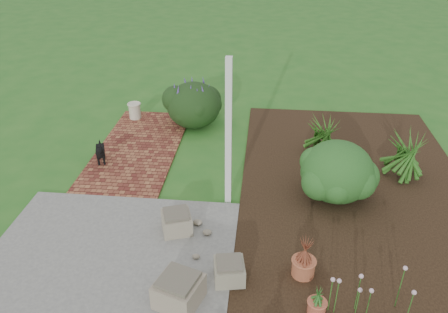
# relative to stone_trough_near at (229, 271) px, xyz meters

# --- Properties ---
(ground) EXTENTS (80.00, 80.00, 0.00)m
(ground) POSITION_rel_stone_trough_near_xyz_m (-0.48, 1.69, -0.17)
(ground) COLOR #26641F
(ground) RESTS_ON ground
(concrete_patio) EXTENTS (3.50, 3.50, 0.04)m
(concrete_patio) POSITION_rel_stone_trough_near_xyz_m (-1.73, -0.06, -0.15)
(concrete_patio) COLOR slate
(concrete_patio) RESTS_ON ground
(brick_path) EXTENTS (1.60, 3.50, 0.04)m
(brick_path) POSITION_rel_stone_trough_near_xyz_m (-2.18, 3.44, -0.15)
(brick_path) COLOR #5B231C
(brick_path) RESTS_ON ground
(garden_bed) EXTENTS (4.00, 7.00, 0.03)m
(garden_bed) POSITION_rel_stone_trough_near_xyz_m (2.02, 2.19, -0.16)
(garden_bed) COLOR black
(garden_bed) RESTS_ON ground
(veranda_post) EXTENTS (0.10, 0.10, 2.50)m
(veranda_post) POSITION_rel_stone_trough_near_xyz_m (-0.18, 1.79, 1.08)
(veranda_post) COLOR white
(veranda_post) RESTS_ON ground
(stone_trough_near) EXTENTS (0.46, 0.46, 0.26)m
(stone_trough_near) POSITION_rel_stone_trough_near_xyz_m (0.00, 0.00, 0.00)
(stone_trough_near) COLOR gray
(stone_trough_near) RESTS_ON concrete_patio
(stone_trough_mid) EXTENTS (0.66, 0.66, 0.34)m
(stone_trough_mid) POSITION_rel_stone_trough_near_xyz_m (-0.59, -0.44, 0.04)
(stone_trough_mid) COLOR gray
(stone_trough_mid) RESTS_ON concrete_patio
(stone_trough_far) EXTENTS (0.55, 0.55, 0.29)m
(stone_trough_far) POSITION_rel_stone_trough_near_xyz_m (-0.88, 0.92, 0.01)
(stone_trough_far) COLOR gray
(stone_trough_far) RESTS_ON concrete_patio
(black_dog) EXTENTS (0.26, 0.48, 0.43)m
(black_dog) POSITION_rel_stone_trough_near_xyz_m (-2.71, 2.76, 0.13)
(black_dog) COLOR black
(black_dog) RESTS_ON brick_path
(cream_ceramic_urn) EXTENTS (0.33, 0.33, 0.36)m
(cream_ceramic_urn) POSITION_rel_stone_trough_near_xyz_m (-2.63, 4.83, 0.05)
(cream_ceramic_urn) COLOR beige
(cream_ceramic_urn) RESTS_ON brick_path
(evergreen_shrub) EXTENTS (1.47, 1.47, 1.03)m
(evergreen_shrub) POSITION_rel_stone_trough_near_xyz_m (1.61, 2.11, 0.37)
(evergreen_shrub) COLOR #133E17
(evergreen_shrub) RESTS_ON garden_bed
(agapanthus_clump_back) EXTENTS (1.20, 1.20, 0.98)m
(agapanthus_clump_back) POSITION_rel_stone_trough_near_xyz_m (2.91, 2.93, 0.35)
(agapanthus_clump_back) COLOR #183C10
(agapanthus_clump_back) RESTS_ON garden_bed
(agapanthus_clump_front) EXTENTS (1.21, 1.21, 0.91)m
(agapanthus_clump_front) POSITION_rel_stone_trough_near_xyz_m (1.50, 3.58, 0.31)
(agapanthus_clump_front) COLOR #113911
(agapanthus_clump_front) RESTS_ON garden_bed
(terracotta_pot_bronze) EXTENTS (0.33, 0.33, 0.25)m
(terracotta_pot_bronze) POSITION_rel_stone_trough_near_xyz_m (0.98, 0.19, -0.02)
(terracotta_pot_bronze) COLOR #AA5A39
(terracotta_pot_bronze) RESTS_ON garden_bed
(terracotta_pot_small_left) EXTENTS (0.27, 0.27, 0.18)m
(terracotta_pot_small_left) POSITION_rel_stone_trough_near_xyz_m (1.10, -0.43, -0.05)
(terracotta_pot_small_left) COLOR #B5573D
(terracotta_pot_small_left) RESTS_ON garden_bed
(purple_flowering_bush) EXTENTS (1.27, 1.27, 1.02)m
(purple_flowering_bush) POSITION_rel_stone_trough_near_xyz_m (-1.22, 4.68, 0.34)
(purple_flowering_bush) COLOR black
(purple_flowering_bush) RESTS_ON ground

